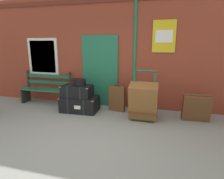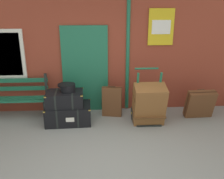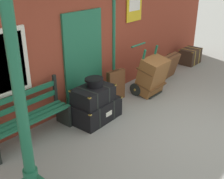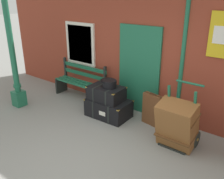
# 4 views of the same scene
# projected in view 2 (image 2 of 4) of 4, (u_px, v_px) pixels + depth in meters

# --- Properties ---
(ground_plane) EXTENTS (60.00, 60.00, 0.00)m
(ground_plane) POSITION_uv_depth(u_px,v_px,m) (105.00, 168.00, 4.15)
(ground_plane) COLOR gray
(brick_facade) EXTENTS (10.40, 0.35, 3.20)m
(brick_facade) POSITION_uv_depth(u_px,v_px,m) (100.00, 46.00, 6.07)
(brick_facade) COLOR brown
(brick_facade) RESTS_ON ground
(platform_bench) EXTENTS (1.60, 0.43, 1.01)m
(platform_bench) POSITION_uv_depth(u_px,v_px,m) (14.00, 99.00, 5.92)
(platform_bench) COLOR #1E6647
(platform_bench) RESTS_ON ground
(steamer_trunk_base) EXTENTS (1.03, 0.68, 0.43)m
(steamer_trunk_base) POSITION_uv_depth(u_px,v_px,m) (68.00, 114.00, 5.69)
(steamer_trunk_base) COLOR black
(steamer_trunk_base) RESTS_ON ground
(steamer_trunk_middle) EXTENTS (0.83, 0.58, 0.33)m
(steamer_trunk_middle) POSITION_uv_depth(u_px,v_px,m) (65.00, 99.00, 5.55)
(steamer_trunk_middle) COLOR black
(steamer_trunk_middle) RESTS_ON steamer_trunk_base
(round_hatbox) EXTENTS (0.38, 0.34, 0.17)m
(round_hatbox) POSITION_uv_depth(u_px,v_px,m) (67.00, 87.00, 5.49)
(round_hatbox) COLOR black
(round_hatbox) RESTS_ON steamer_trunk_middle
(porters_trolley) EXTENTS (0.71, 0.61, 1.20)m
(porters_trolley) POSITION_uv_depth(u_px,v_px,m) (147.00, 109.00, 5.75)
(porters_trolley) COLOR black
(porters_trolley) RESTS_ON ground
(large_brown_trunk) EXTENTS (0.70, 0.63, 0.96)m
(large_brown_trunk) POSITION_uv_depth(u_px,v_px,m) (149.00, 104.00, 5.52)
(large_brown_trunk) COLOR brown
(large_brown_trunk) RESTS_ON ground
(suitcase_beige) EXTENTS (0.67, 0.39, 0.70)m
(suitcase_beige) POSITION_uv_depth(u_px,v_px,m) (200.00, 104.00, 5.86)
(suitcase_beige) COLOR brown
(suitcase_beige) RESTS_ON ground
(suitcase_umber) EXTENTS (0.48, 0.21, 0.76)m
(suitcase_umber) POSITION_uv_depth(u_px,v_px,m) (112.00, 102.00, 5.96)
(suitcase_umber) COLOR brown
(suitcase_umber) RESTS_ON ground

